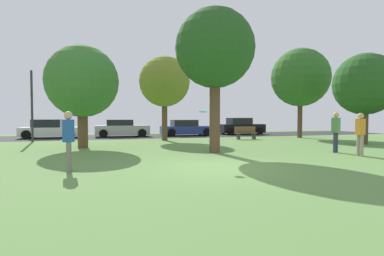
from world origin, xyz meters
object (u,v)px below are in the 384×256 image
at_px(oak_tree_right, 215,49).
at_px(person_catcher, 360,132).
at_px(maple_tree_near, 82,82).
at_px(park_bench, 246,133).
at_px(birch_tree_lone, 300,78).
at_px(frisbee_disc, 203,112).
at_px(parked_car_white, 49,130).
at_px(parked_car_black, 241,127).
at_px(parked_car_blue, 186,128).
at_px(parked_car_silver, 122,129).
at_px(street_lamp_post, 32,106).
at_px(person_thrower, 69,138).
at_px(oak_tree_center, 164,82).
at_px(person_bystander, 336,130).
at_px(maple_tree_far, 365,84).

relative_size(oak_tree_right, person_catcher, 3.64).
height_order(maple_tree_near, park_bench, maple_tree_near).
height_order(birch_tree_lone, oak_tree_right, birch_tree_lone).
bearing_deg(frisbee_disc, parked_car_white, 114.19).
bearing_deg(parked_car_black, parked_car_blue, -174.76).
height_order(parked_car_silver, street_lamp_post, street_lamp_post).
relative_size(person_thrower, park_bench, 1.10).
xyz_separation_m(birch_tree_lone, person_catcher, (-4.45, -10.03, -3.58)).
xyz_separation_m(birch_tree_lone, person_thrower, (-15.46, -10.39, -3.57)).
height_order(parked_car_black, street_lamp_post, street_lamp_post).
height_order(oak_tree_center, parked_car_blue, oak_tree_center).
height_order(oak_tree_right, parked_car_silver, oak_tree_right).
relative_size(person_thrower, parked_car_silver, 0.42).
relative_size(frisbee_disc, parked_car_blue, 0.09).
relative_size(person_bystander, frisbee_disc, 4.72).
distance_m(frisbee_disc, parked_car_black, 18.12).
height_order(oak_tree_right, person_catcher, oak_tree_right).
xyz_separation_m(person_catcher, parked_car_white, (-13.77, 15.23, -0.35)).
height_order(maple_tree_far, parked_car_black, maple_tree_far).
relative_size(birch_tree_lone, maple_tree_far, 1.28).
bearing_deg(maple_tree_far, street_lamp_post, 159.04).
bearing_deg(parked_car_white, parked_car_silver, -0.80).
bearing_deg(person_bystander, frisbee_disc, 77.94).
bearing_deg(person_catcher, birch_tree_lone, -115.84).
bearing_deg(maple_tree_near, street_lamp_post, 124.63).
distance_m(birch_tree_lone, parked_car_black, 7.07).
bearing_deg(parked_car_white, parked_car_blue, -1.31).
relative_size(maple_tree_near, frisbee_disc, 13.72).
bearing_deg(parked_car_white, birch_tree_lone, -15.93).
height_order(person_bystander, parked_car_black, person_bystander).
height_order(person_bystander, frisbee_disc, person_bystander).
distance_m(person_thrower, parked_car_black, 20.59).
height_order(oak_tree_right, parked_car_black, oak_tree_right).
distance_m(person_bystander, parked_car_black, 14.31).
bearing_deg(parked_car_blue, person_bystander, -77.06).
distance_m(maple_tree_far, person_thrower, 16.46).
bearing_deg(maple_tree_far, maple_tree_near, 170.79).
xyz_separation_m(maple_tree_far, person_catcher, (-4.60, -4.24, -2.49)).
relative_size(person_bystander, parked_car_silver, 0.43).
xyz_separation_m(oak_tree_center, maple_tree_far, (10.55, -6.15, -0.47)).
height_order(oak_tree_center, frisbee_disc, oak_tree_center).
bearing_deg(oak_tree_center, maple_tree_near, -144.21).
distance_m(oak_tree_right, person_catcher, 6.96).
xyz_separation_m(parked_car_silver, parked_car_blue, (5.29, -0.17, -0.02)).
relative_size(park_bench, street_lamp_post, 0.36).
distance_m(person_thrower, person_catcher, 11.01).
height_order(person_catcher, parked_car_blue, person_catcher).
distance_m(oak_tree_right, person_bystander, 6.50).
relative_size(maple_tree_near, oak_tree_right, 0.82).
xyz_separation_m(maple_tree_near, oak_tree_center, (5.03, 3.63, 0.56)).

